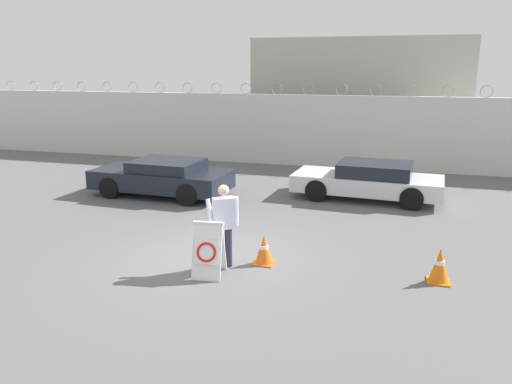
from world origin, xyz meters
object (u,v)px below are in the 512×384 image
barricade_sign (208,249)px  parked_car_front_coupe (163,177)px  parked_car_rear_sedan (369,180)px  security_guard (224,222)px  traffic_cone_mid (440,265)px  traffic_cone_near (264,249)px

barricade_sign → parked_car_front_coupe: (-3.84, 5.66, 0.05)m
parked_car_rear_sedan → barricade_sign: bearing=73.2°
barricade_sign → parked_car_front_coupe: 6.84m
security_guard → parked_car_rear_sedan: size_ratio=0.38×
traffic_cone_mid → parked_car_front_coupe: parked_car_front_coupe is taller
traffic_cone_near → parked_car_front_coupe: (-4.74, 4.74, 0.30)m
barricade_sign → traffic_cone_near: 1.31m
parked_car_front_coupe → parked_car_rear_sedan: size_ratio=0.96×
parked_car_rear_sedan → traffic_cone_near: bearing=77.9°
parked_car_rear_sedan → parked_car_front_coupe: bearing=16.1°
parked_car_front_coupe → parked_car_rear_sedan: bearing=-165.0°
barricade_sign → parked_car_front_coupe: parked_car_front_coupe is taller
parked_car_front_coupe → security_guard: bearing=130.4°
security_guard → parked_car_rear_sedan: bearing=-148.6°
security_guard → traffic_cone_mid: security_guard is taller
security_guard → parked_car_rear_sedan: 7.04m
traffic_cone_mid → barricade_sign: bearing=-167.7°
barricade_sign → security_guard: (0.15, 0.52, 0.44)m
barricade_sign → traffic_cone_near: size_ratio=1.75×
traffic_cone_mid → parked_car_front_coupe: 9.52m
traffic_cone_mid → security_guard: bearing=-174.0°
security_guard → traffic_cone_near: bearing=170.7°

